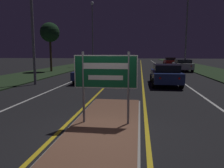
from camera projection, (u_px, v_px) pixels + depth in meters
The scene contains 18 objects.
ground_plane at pixel (102, 133), 6.03m from camera, with size 160.00×160.00×0.00m, color black.
median_island at pixel (106, 125), 6.63m from camera, with size 2.08×6.83×0.10m.
verge_left at pixel (54, 70), 26.85m from camera, with size 5.00×100.00×0.08m.
verge_right at pixel (216, 72), 24.48m from camera, with size 5.00×100.00×0.08m.
centre_line_yellow_left at pixel (124, 68), 30.73m from camera, with size 0.12×70.00×0.01m.
centre_line_yellow_right at pixel (141, 69), 30.43m from camera, with size 0.12×70.00×0.01m.
lane_line_white_left at pixel (103, 68), 31.10m from camera, with size 0.12×70.00×0.01m.
lane_line_white_right at pixel (163, 69), 30.06m from camera, with size 0.12×70.00×0.01m.
edge_line_white_left at pixel (83, 68), 31.48m from camera, with size 0.10×70.00×0.01m.
edge_line_white_right at pixel (186, 69), 29.68m from camera, with size 0.10×70.00×0.01m.
highway_sign at pixel (106, 75), 6.41m from camera, with size 1.88×0.07×2.14m.
streetlight_left_far at pixel (92, 26), 34.87m from camera, with size 0.52×0.52×10.20m.
streetlight_right_near at pixel (187, 19), 24.28m from camera, with size 0.57×0.57×8.89m.
car_receding_0 at pixel (165, 74), 14.97m from camera, with size 1.93×4.50×1.42m.
car_receding_1 at pixel (182, 65), 26.02m from camera, with size 1.96×4.30×1.40m.
car_receding_2 at pixel (170, 61), 37.07m from camera, with size 1.88×4.45×1.42m.
car_approaching_0 at pixel (91, 72), 16.73m from camera, with size 1.92×4.53×1.41m.
roadside_palm_left at pixel (50, 33), 24.56m from camera, with size 2.17×2.17×5.49m.
Camera 1 is at (0.99, -5.70, 2.21)m, focal length 35.00 mm.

